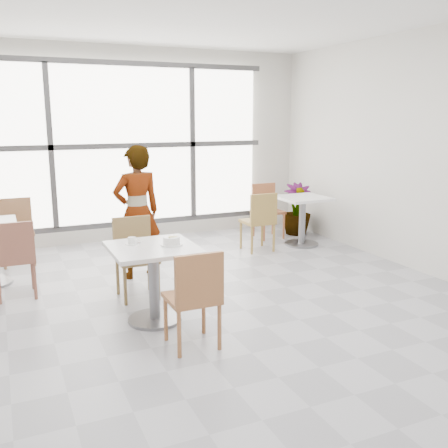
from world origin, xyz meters
name	(u,v)px	position (x,y,z in m)	size (l,w,h in m)	color
floor	(212,316)	(0.00, 0.00, 0.00)	(7.00, 7.00, 0.00)	#9E9EA5
wall_back	(124,145)	(0.00, 3.50, 1.50)	(6.00, 6.00, 0.00)	silver
wall_right	(447,155)	(3.00, 0.00, 1.50)	(7.00, 7.00, 0.00)	silver
window	(125,146)	(0.00, 3.44, 1.50)	(4.60, 0.07, 2.52)	white
main_table	(154,269)	(-0.55, 0.13, 0.52)	(0.80, 0.80, 0.75)	silver
chair_near	(195,293)	(-0.40, -0.60, 0.50)	(0.42, 0.42, 0.87)	#A4663C
chair_far	(135,251)	(-0.53, 0.91, 0.50)	(0.42, 0.42, 0.87)	olive
oatmeal_bowl	(171,241)	(-0.37, 0.09, 0.79)	(0.21, 0.21, 0.10)	white
coffee_cup	(132,241)	(-0.70, 0.28, 0.78)	(0.16, 0.13, 0.07)	white
person	(137,212)	(-0.33, 1.54, 0.81)	(0.59, 0.39, 1.62)	black
bg_table_right	(302,214)	(2.36, 2.04, 0.49)	(0.70, 0.70, 0.75)	white
bg_chair_left_near	(14,254)	(-1.74, 1.32, 0.50)	(0.42, 0.42, 0.87)	brown
bg_chair_left_far	(16,226)	(-1.67, 2.80, 0.50)	(0.42, 0.42, 0.87)	#926542
bg_chair_right_near	(260,218)	(1.59, 1.96, 0.50)	(0.42, 0.42, 0.87)	olive
bg_chair_right_far	(266,207)	(2.12, 2.74, 0.50)	(0.42, 0.42, 0.87)	#A55D38
plant_right	(297,209)	(2.67, 2.69, 0.43)	(0.48, 0.48, 0.86)	#597D45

